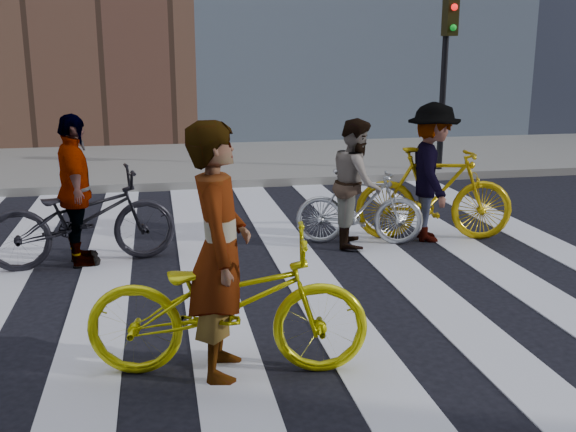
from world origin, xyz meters
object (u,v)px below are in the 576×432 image
object	(u,v)px
rider_mid	(356,183)
rider_left	(220,252)
bike_yellow_right	(434,194)
traffic_signal	(446,58)
rider_rear	(76,191)
bike_silver_mid	(360,207)
rider_right	(432,172)
bike_dark_rear	(82,218)
bike_yellow_left	(227,304)

from	to	relation	value
rider_mid	rider_left	bearing A→B (deg)	162.14
bike_yellow_right	rider_mid	xyz separation A→B (m)	(-1.07, -0.03, 0.20)
bike_yellow_right	traffic_signal	bearing A→B (deg)	-12.27
traffic_signal	rider_rear	bearing A→B (deg)	-145.57
traffic_signal	bike_silver_mid	world-z (taller)	traffic_signal
rider_mid	rider_right	bearing A→B (deg)	-73.58
rider_right	bike_dark_rear	bearing A→B (deg)	105.41
bike_yellow_left	rider_mid	xyz separation A→B (m)	(1.98, 3.19, 0.25)
traffic_signal	rider_left	world-z (taller)	traffic_signal
rider_left	bike_dark_rear	bearing A→B (deg)	32.93
traffic_signal	rider_right	xyz separation A→B (m)	(-1.96, -4.14, -1.38)
traffic_signal	bike_dark_rear	bearing A→B (deg)	-145.36
bike_yellow_left	rider_mid	distance (m)	3.76
bike_yellow_left	bike_dark_rear	size ratio (longest dim) A/B	1.01
bike_dark_rear	rider_right	bearing A→B (deg)	-97.68
traffic_signal	rider_left	bearing A→B (deg)	-124.20
rider_mid	traffic_signal	bearing A→B (deg)	-21.00
bike_yellow_left	bike_dark_rear	xyz separation A→B (m)	(-1.35, 3.01, -0.01)
bike_yellow_left	rider_rear	xyz separation A→B (m)	(-1.40, 3.01, 0.31)
bike_yellow_left	rider_right	bearing A→B (deg)	-33.38
bike_dark_rear	rider_left	world-z (taller)	rider_left
traffic_signal	rider_right	bearing A→B (deg)	-115.33
bike_silver_mid	bike_yellow_right	bearing A→B (deg)	-73.58
rider_rear	bike_silver_mid	bearing A→B (deg)	-97.46
rider_mid	rider_rear	size ratio (longest dim) A/B	0.92
bike_yellow_left	bike_silver_mid	distance (m)	3.78
rider_left	rider_rear	size ratio (longest dim) A/B	1.12
bike_dark_rear	rider_left	xyz separation A→B (m)	(1.30, -3.01, 0.42)
rider_rear	bike_yellow_right	bearing A→B (deg)	-97.75
rider_mid	rider_right	xyz separation A→B (m)	(1.02, 0.03, 0.09)
bike_yellow_left	bike_yellow_right	size ratio (longest dim) A/B	1.05
rider_mid	rider_rear	bearing A→B (deg)	107.71
bike_silver_mid	rider_mid	world-z (taller)	rider_mid
bike_silver_mid	rider_right	size ratio (longest dim) A/B	0.90
bike_yellow_right	rider_rear	distance (m)	4.46
bike_yellow_right	bike_dark_rear	distance (m)	4.40
rider_left	rider_right	xyz separation A→B (m)	(3.04, 3.23, -0.08)
bike_dark_rear	rider_mid	bearing A→B (deg)	-97.37
bike_yellow_right	rider_right	size ratio (longest dim) A/B	1.13
rider_rear	bike_yellow_left	bearing A→B (deg)	-165.57
traffic_signal	bike_yellow_left	world-z (taller)	traffic_signal
bike_silver_mid	bike_yellow_left	bearing A→B (deg)	162.14
bike_silver_mid	rider_rear	size ratio (longest dim) A/B	0.93
bike_silver_mid	rider_mid	distance (m)	0.32
bike_dark_rear	rider_rear	distance (m)	0.32
bike_yellow_right	rider_left	size ratio (longest dim) A/B	1.04
rider_left	bike_yellow_left	bearing A→B (deg)	-80.50
bike_dark_rear	bike_yellow_left	bearing A→B (deg)	-166.36
traffic_signal	bike_yellow_left	distance (m)	9.04
traffic_signal	bike_dark_rear	size ratio (longest dim) A/B	1.57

